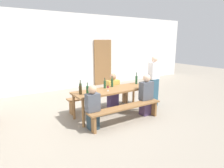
% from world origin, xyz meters
% --- Properties ---
extents(ground_plane, '(24.00, 24.00, 0.00)m').
position_xyz_m(ground_plane, '(0.00, 0.00, 0.00)').
color(ground_plane, gray).
extents(back_wall, '(14.00, 0.20, 3.20)m').
position_xyz_m(back_wall, '(0.00, 3.68, 1.60)').
color(back_wall, white).
rests_on(back_wall, ground).
extents(wooden_door, '(0.90, 0.06, 2.10)m').
position_xyz_m(wooden_door, '(1.78, 3.54, 1.05)').
color(wooden_door, olive).
rests_on(wooden_door, ground).
extents(tasting_table, '(2.21, 0.71, 0.75)m').
position_xyz_m(tasting_table, '(0.00, 0.00, 0.67)').
color(tasting_table, olive).
rests_on(tasting_table, ground).
extents(bench_near, '(2.11, 0.30, 0.45)m').
position_xyz_m(bench_near, '(0.00, -0.66, 0.36)').
color(bench_near, olive).
rests_on(bench_near, ground).
extents(bench_far, '(2.11, 0.30, 0.45)m').
position_xyz_m(bench_far, '(0.00, 0.66, 0.36)').
color(bench_far, olive).
rests_on(bench_far, ground).
extents(wine_bottle_0, '(0.07, 0.07, 0.33)m').
position_xyz_m(wine_bottle_0, '(0.16, 0.24, 0.88)').
color(wine_bottle_0, '#234C2D').
rests_on(wine_bottle_0, tasting_table).
extents(wine_bottle_1, '(0.08, 0.08, 0.31)m').
position_xyz_m(wine_bottle_1, '(-0.94, 0.02, 0.87)').
color(wine_bottle_1, '#332814').
rests_on(wine_bottle_1, tasting_table).
extents(wine_bottle_2, '(0.08, 0.08, 0.30)m').
position_xyz_m(wine_bottle_2, '(-0.82, 0.28, 0.86)').
color(wine_bottle_2, '#234C2D').
rests_on(wine_bottle_2, tasting_table).
extents(wine_bottle_3, '(0.07, 0.07, 0.36)m').
position_xyz_m(wine_bottle_3, '(1.00, 0.15, 0.88)').
color(wine_bottle_3, '#234C2D').
rests_on(wine_bottle_3, tasting_table).
extents(wine_bottle_4, '(0.07, 0.07, 0.30)m').
position_xyz_m(wine_bottle_4, '(-0.11, 0.21, 0.86)').
color(wine_bottle_4, '#234C2D').
rests_on(wine_bottle_4, tasting_table).
extents(wine_bottle_5, '(0.07, 0.07, 0.31)m').
position_xyz_m(wine_bottle_5, '(-0.81, -0.14, 0.87)').
color(wine_bottle_5, '#194723').
rests_on(wine_bottle_5, tasting_table).
extents(wine_glass_0, '(0.06, 0.06, 0.17)m').
position_xyz_m(wine_glass_0, '(-0.19, -0.09, 0.87)').
color(wine_glass_0, silver).
rests_on(wine_glass_0, tasting_table).
extents(wine_glass_1, '(0.07, 0.07, 0.16)m').
position_xyz_m(wine_glass_1, '(-0.69, -0.24, 0.86)').
color(wine_glass_1, silver).
rests_on(wine_glass_1, tasting_table).
extents(seated_guest_near_0, '(0.32, 0.24, 1.08)m').
position_xyz_m(seated_guest_near_0, '(-0.87, -0.51, 0.52)').
color(seated_guest_near_0, '#273945').
rests_on(seated_guest_near_0, ground).
extents(seated_guest_near_1, '(0.39, 0.24, 1.17)m').
position_xyz_m(seated_guest_near_1, '(0.81, -0.51, 0.56)').
color(seated_guest_near_1, '#493558').
rests_on(seated_guest_near_1, ground).
extents(seated_guest_far_0, '(0.40, 0.24, 1.09)m').
position_xyz_m(seated_guest_far_0, '(0.36, 0.51, 0.51)').
color(seated_guest_far_0, '#4C3B72').
rests_on(seated_guest_far_0, ground).
extents(standing_host, '(0.33, 0.24, 1.59)m').
position_xyz_m(standing_host, '(1.56, -0.03, 0.77)').
color(standing_host, '#31586D').
rests_on(standing_host, ground).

